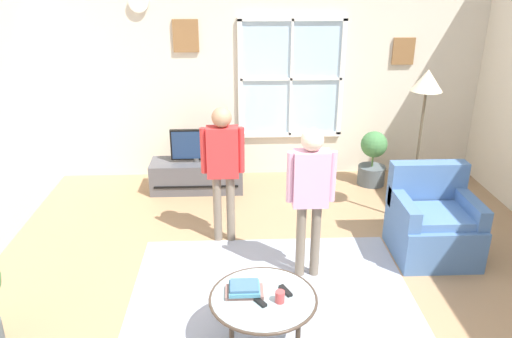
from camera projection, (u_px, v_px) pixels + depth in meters
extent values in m
cube|color=#9E7A56|center=(290.00, 307.00, 4.16)|extent=(6.19, 6.52, 0.02)
cube|color=beige|center=(268.00, 64.00, 6.39)|extent=(5.59, 0.12, 2.99)
cube|color=silver|center=(291.00, 79.00, 6.41)|extent=(1.32, 0.02, 1.51)
cube|color=white|center=(293.00, 18.00, 6.11)|extent=(1.38, 0.04, 0.06)
cube|color=white|center=(290.00, 135.00, 6.67)|extent=(1.38, 0.04, 0.06)
cube|color=white|center=(240.00, 80.00, 6.36)|extent=(0.06, 0.04, 1.51)
cube|color=white|center=(342.00, 79.00, 6.42)|extent=(0.06, 0.04, 1.51)
cube|color=white|center=(291.00, 79.00, 6.39)|extent=(0.03, 0.04, 1.51)
cube|color=white|center=(291.00, 79.00, 6.39)|extent=(1.32, 0.04, 0.03)
cube|color=olive|center=(186.00, 36.00, 6.14)|extent=(0.32, 0.03, 0.40)
cube|color=olive|center=(403.00, 51.00, 6.33)|extent=(0.28, 0.03, 0.34)
cylinder|color=silver|center=(138.00, 2.00, 5.96)|extent=(0.24, 0.04, 0.24)
cube|color=#999EAD|center=(273.00, 306.00, 4.16)|extent=(2.44, 2.20, 0.01)
cube|color=#4C4C51|center=(197.00, 175.00, 6.30)|extent=(1.16, 0.44, 0.39)
cube|color=black|center=(196.00, 187.00, 6.11)|extent=(1.04, 0.02, 0.02)
cylinder|color=#4C4C4C|center=(196.00, 159.00, 6.22)|extent=(0.08, 0.08, 0.05)
cube|color=black|center=(196.00, 144.00, 6.14)|extent=(0.62, 0.05, 0.39)
cube|color=navy|center=(196.00, 145.00, 6.11)|extent=(0.58, 0.01, 0.35)
cube|color=#476B9E|center=(433.00, 236.00, 4.83)|extent=(0.76, 0.72, 0.42)
cube|color=#476B9E|center=(427.00, 183.00, 4.95)|extent=(0.76, 0.16, 0.45)
cube|color=#476B9E|center=(404.00, 209.00, 4.70)|extent=(0.12, 0.65, 0.20)
cube|color=#476B9E|center=(470.00, 207.00, 4.73)|extent=(0.12, 0.65, 0.20)
cube|color=#4D73AA|center=(438.00, 216.00, 4.69)|extent=(0.61, 0.50, 0.08)
cylinder|color=#99B2B7|center=(263.00, 298.00, 3.58)|extent=(0.77, 0.77, 0.02)
torus|color=#3F3328|center=(263.00, 298.00, 3.58)|extent=(0.80, 0.80, 0.02)
cylinder|color=#33281E|center=(232.00, 303.00, 3.87)|extent=(0.04, 0.04, 0.42)
cylinder|color=#33281E|center=(291.00, 302.00, 3.89)|extent=(0.04, 0.04, 0.42)
cube|color=#7B564F|center=(244.00, 292.00, 3.61)|extent=(0.28, 0.17, 0.03)
cube|color=teal|center=(244.00, 289.00, 3.60)|extent=(0.23, 0.19, 0.03)
cube|color=#3B5F81|center=(244.00, 286.00, 3.59)|extent=(0.21, 0.16, 0.02)
cylinder|color=#BF3F3F|center=(280.00, 297.00, 3.51)|extent=(0.07, 0.07, 0.09)
cube|color=black|center=(286.00, 291.00, 3.63)|extent=(0.10, 0.14, 0.02)
cube|color=black|center=(259.00, 301.00, 3.52)|extent=(0.11, 0.14, 0.02)
cylinder|color=#726656|center=(218.00, 209.00, 5.06)|extent=(0.09, 0.09, 0.72)
cylinder|color=#726656|center=(231.00, 208.00, 5.06)|extent=(0.09, 0.09, 0.72)
cube|color=red|center=(223.00, 152.00, 4.83)|extent=(0.31, 0.16, 0.51)
sphere|color=#A87A5B|center=(222.00, 117.00, 4.70)|extent=(0.20, 0.20, 0.20)
cylinder|color=red|center=(204.00, 151.00, 4.79)|extent=(0.06, 0.06, 0.46)
cylinder|color=red|center=(241.00, 150.00, 4.81)|extent=(0.06, 0.06, 0.46)
cylinder|color=#726656|center=(301.00, 241.00, 4.47)|extent=(0.09, 0.09, 0.72)
cylinder|color=#726656|center=(315.00, 240.00, 4.47)|extent=(0.09, 0.09, 0.72)
cube|color=#DB9EBC|center=(311.00, 179.00, 4.24)|extent=(0.31, 0.16, 0.51)
sphere|color=beige|center=(313.00, 140.00, 4.11)|extent=(0.19, 0.19, 0.19)
cylinder|color=#DB9EBC|center=(290.00, 177.00, 4.20)|extent=(0.06, 0.06, 0.46)
cylinder|color=#DB9EBC|center=(332.00, 176.00, 4.22)|extent=(0.06, 0.06, 0.46)
cylinder|color=#4C565B|center=(371.00, 175.00, 6.50)|extent=(0.35, 0.35, 0.25)
cylinder|color=#4C7238|center=(372.00, 162.00, 6.42)|extent=(0.02, 0.02, 0.14)
sphere|color=#407942|center=(374.00, 144.00, 6.34)|extent=(0.34, 0.34, 0.34)
cylinder|color=black|center=(409.00, 219.00, 5.58)|extent=(0.26, 0.26, 0.03)
cylinder|color=brown|center=(417.00, 159.00, 5.30)|extent=(0.03, 0.03, 1.50)
cone|color=beige|center=(427.00, 80.00, 4.98)|extent=(0.32, 0.32, 0.22)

